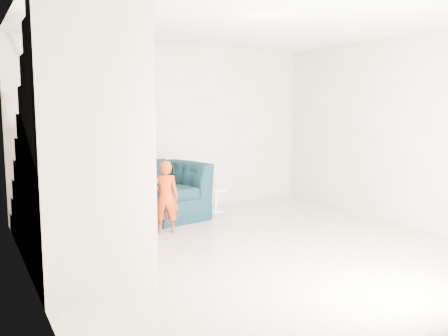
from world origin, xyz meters
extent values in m
plane|color=gray|center=(0.00, 0.00, 0.00)|extent=(5.50, 5.50, 0.00)
plane|color=silver|center=(0.00, 0.00, 2.70)|extent=(5.50, 5.50, 0.00)
plane|color=#A49686|center=(0.00, 2.75, 1.35)|extent=(5.00, 0.00, 5.00)
plane|color=#A49686|center=(-2.50, 0.00, 1.35)|extent=(0.00, 5.50, 5.50)
plane|color=#A49686|center=(2.50, 0.00, 1.35)|extent=(0.00, 5.50, 5.50)
imported|color=black|center=(-0.47, 2.15, 0.42)|extent=(1.48, 1.34, 0.85)
imported|color=#AD2205|center=(-0.66, 1.38, 0.49)|extent=(0.42, 0.36, 0.98)
cylinder|color=silver|center=(0.54, 2.18, 0.37)|extent=(0.39, 0.39, 0.04)
cylinder|color=silver|center=(0.54, 2.18, 0.18)|extent=(0.06, 0.06, 0.35)
cylinder|color=silver|center=(0.54, 2.18, 0.01)|extent=(0.27, 0.27, 0.03)
cube|color=#ADA089|center=(-2.00, 2.35, 0.14)|extent=(1.00, 0.30, 0.27)
cube|color=#ADA089|center=(-2.00, 2.05, 0.27)|extent=(1.00, 0.30, 0.54)
cube|color=#ADA089|center=(-2.00, 1.75, 0.41)|extent=(1.00, 0.30, 0.81)
cube|color=#ADA089|center=(-2.00, 1.45, 0.54)|extent=(1.00, 0.30, 1.08)
cube|color=#ADA089|center=(-2.00, 1.15, 0.68)|extent=(1.00, 0.30, 1.35)
cube|color=#ADA089|center=(-2.00, 0.85, 0.81)|extent=(1.00, 0.30, 1.62)
cube|color=#ADA089|center=(-2.00, 0.55, 0.95)|extent=(1.00, 0.30, 1.89)
cube|color=#ADA089|center=(-2.00, 0.25, 1.08)|extent=(1.00, 0.30, 2.16)
cube|color=#ADA089|center=(-2.00, -0.05, 1.22)|extent=(1.00, 0.30, 2.43)
cube|color=#ADA089|center=(-2.00, -0.35, 1.35)|extent=(1.00, 0.30, 2.70)
cylinder|color=silver|center=(-1.50, 1.00, 2.25)|extent=(0.04, 3.03, 2.73)
cylinder|color=silver|center=(-1.50, 2.50, 0.50)|extent=(0.04, 0.04, 1.00)
cube|color=black|center=(-0.41, 2.50, 0.67)|extent=(0.43, 0.20, 0.42)
cube|color=black|center=(-1.01, 2.21, 0.53)|extent=(0.05, 0.46, 0.52)
cube|color=black|center=(-0.56, 1.35, 0.85)|extent=(0.04, 0.05, 0.10)
camera|label=1|loc=(-3.03, -4.49, 1.68)|focal=38.00mm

